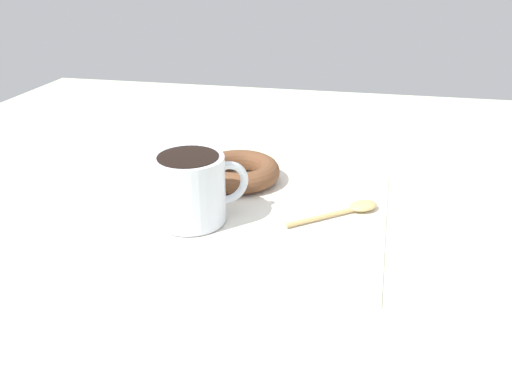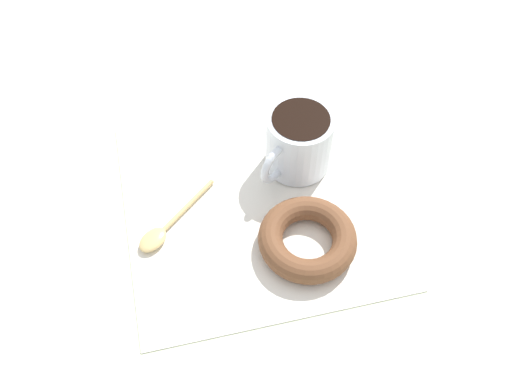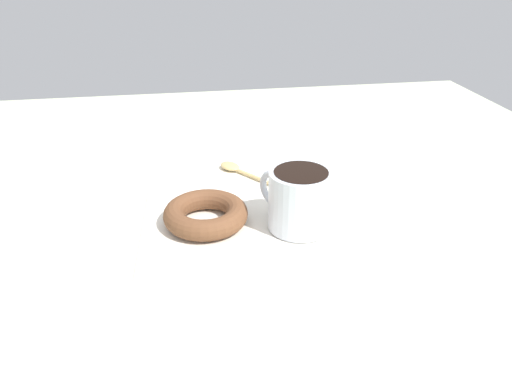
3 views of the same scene
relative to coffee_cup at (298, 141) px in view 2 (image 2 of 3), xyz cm
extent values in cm
cube|color=beige|center=(-3.54, 5.11, -5.29)|extent=(120.00, 120.00, 2.00)
cube|color=white|center=(-4.35, 6.38, -4.14)|extent=(31.75, 31.75, 0.30)
cylinder|color=silver|center=(0.11, -0.16, -0.18)|extent=(7.88, 7.88, 7.61)
cylinder|color=black|center=(0.11, -0.16, 3.42)|extent=(6.68, 6.68, 0.60)
torus|color=silver|center=(-2.38, 3.42, -0.18)|extent=(3.69, 4.75, 5.16)
torus|color=brown|center=(-11.52, 2.56, -2.63)|extent=(10.87, 10.87, 2.73)
ellipsoid|color=#D8B772|center=(-6.46, 18.87, -3.54)|extent=(4.09, 4.32, 0.90)
cylinder|color=#D8B772|center=(-3.03, 14.39, -3.71)|extent=(6.16, 7.81, 0.56)
camera|label=1|loc=(47.43, 17.21, 23.24)|focal=35.00mm
camera|label=2|loc=(-41.16, 16.79, 50.68)|focal=40.00mm
camera|label=3|loc=(-14.18, -53.26, 29.08)|focal=35.00mm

